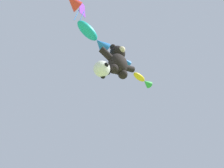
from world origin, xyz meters
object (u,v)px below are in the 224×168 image
object	(u,v)px
fish_kite_magenta	(123,58)
fish_kite_teal	(95,38)
fish_kite_goldfin	(143,80)
soccer_ball_kite	(102,69)
diamond_kite	(82,10)
teddy_bear_kite	(118,61)

from	to	relation	value
fish_kite_magenta	fish_kite_teal	world-z (taller)	fish_kite_magenta
fish_kite_teal	fish_kite_goldfin	bearing A→B (deg)	10.98
fish_kite_teal	fish_kite_magenta	bearing A→B (deg)	8.90
soccer_ball_kite	fish_kite_goldfin	world-z (taller)	fish_kite_goldfin
fish_kite_goldfin	diamond_kite	size ratio (longest dim) A/B	0.68
soccer_ball_kite	fish_kite_teal	xyz separation A→B (m)	(-0.68, -0.19, 1.75)
soccer_ball_kite	fish_kite_teal	bearing A→B (deg)	-164.34
soccer_ball_kite	fish_kite_magenta	xyz separation A→B (m)	(1.48, 0.15, 2.38)
fish_kite_magenta	fish_kite_teal	distance (m)	2.28
soccer_ball_kite	teddy_bear_kite	bearing A→B (deg)	-8.83
soccer_ball_kite	fish_kite_magenta	world-z (taller)	fish_kite_magenta
soccer_ball_kite	fish_kite_magenta	bearing A→B (deg)	5.71
fish_kite_magenta	fish_kite_teal	size ratio (longest dim) A/B	0.75
fish_kite_magenta	diamond_kite	bearing A→B (deg)	-176.17
fish_kite_goldfin	fish_kite_magenta	bearing A→B (deg)	-167.04
teddy_bear_kite	diamond_kite	size ratio (longest dim) A/B	0.95
soccer_ball_kite	fish_kite_goldfin	distance (m)	4.43
teddy_bear_kite	fish_kite_magenta	bearing A→B (deg)	23.20
teddy_bear_kite	diamond_kite	bearing A→B (deg)	178.58
soccer_ball_kite	fish_kite_magenta	size ratio (longest dim) A/B	0.55
teddy_bear_kite	fish_kite_teal	world-z (taller)	teddy_bear_kite
diamond_kite	fish_kite_teal	bearing A→B (deg)	-6.77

